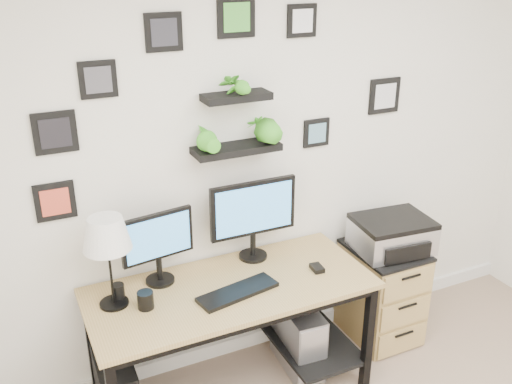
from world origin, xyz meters
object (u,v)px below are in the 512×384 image
monitor_left (158,243)px  monitor_right (253,214)px  desk (235,300)px  mug (146,300)px  table_lamp (107,236)px  pc_tower_grey (298,337)px  file_cabinet (382,292)px  printer (392,234)px

monitor_left → monitor_right: 0.60m
desk → mug: 0.55m
monitor_left → table_lamp: size_ratio=0.84×
desk → monitor_right: monitor_right is taller
pc_tower_grey → file_cabinet: (0.68, 0.05, 0.11)m
monitor_left → mug: monitor_left is taller
monitor_left → printer: monitor_left is taller
table_lamp → printer: 1.84m
file_cabinet → mug: bearing=-176.6°
pc_tower_grey → monitor_right: bearing=138.3°
pc_tower_grey → file_cabinet: 0.69m
monitor_left → printer: 1.54m
desk → printer: (1.14, 0.04, 0.15)m
file_cabinet → printer: (0.03, -0.02, 0.44)m
monitor_right → printer: monitor_right is taller
printer → desk: bearing=-177.8°
mug → file_cabinet: mug is taller
desk → file_cabinet: desk is taller
desk → monitor_left: bearing=155.3°
desk → pc_tower_grey: 0.59m
desk → printer: bearing=2.2°
table_lamp → pc_tower_grey: (1.10, -0.06, -0.94)m
table_lamp → mug: 0.40m
desk → file_cabinet: (1.11, 0.06, -0.29)m
mug → printer: 1.66m
mug → table_lamp: bearing=144.0°
file_cabinet → printer: bearing=-30.4°
printer → mug: bearing=-177.2°
table_lamp → file_cabinet: bearing=-0.2°
monitor_left → pc_tower_grey: (0.81, -0.17, -0.78)m
file_cabinet → printer: size_ratio=1.31×
desk → printer: 1.15m
desk → monitor_right: size_ratio=2.97×
table_lamp → monitor_left: bearing=20.8°
monitor_right → pc_tower_grey: 0.88m
file_cabinet → desk: bearing=-177.0°
pc_tower_grey → printer: bearing=3.0°
monitor_left → monitor_right: monitor_right is taller
desk → mug: mug is taller
table_lamp → pc_tower_grey: table_lamp is taller
monitor_left → printer: (1.52, -0.13, -0.22)m
mug → monitor_right: bearing=18.1°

